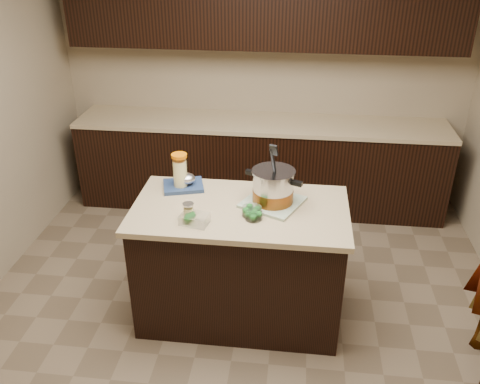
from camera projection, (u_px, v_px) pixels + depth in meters
The scene contains 12 objects.
ground_plane at pixel (240, 311), 3.84m from camera, with size 4.00×4.00×0.00m, color brown.
room_shell at pixel (240, 90), 3.04m from camera, with size 4.04×4.04×2.72m.
back_cabinets at pixel (261, 116), 4.92m from camera, with size 3.60×0.63×2.33m.
island at pixel (240, 262), 3.63m from camera, with size 1.46×0.81×0.90m.
dish_towel at pixel (273, 202), 3.46m from camera, with size 0.36×0.36×0.02m, color #5A7F56.
stock_pot at pixel (273, 188), 3.41m from camera, with size 0.39×0.38×0.42m.
lemonade_pitcher at pixel (180, 173), 3.60m from camera, with size 0.13×0.13×0.27m.
mason_jar at pixel (188, 211), 3.27m from camera, with size 0.09×0.09×0.12m.
broccoli_tub_left at pixel (254, 216), 3.27m from camera, with size 0.14×0.14×0.05m.
broccoli_tub_right at pixel (252, 212), 3.32m from camera, with size 0.15×0.15×0.06m.
broccoli_tub_rect at pixel (195, 219), 3.23m from camera, with size 0.20×0.16×0.06m.
blue_tray at pixel (184, 183), 3.66m from camera, with size 0.33×0.30×0.11m.
Camera 1 is at (0.35, -2.95, 2.59)m, focal length 38.00 mm.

